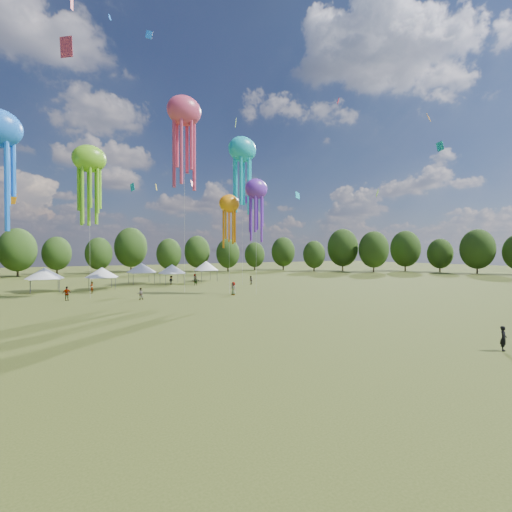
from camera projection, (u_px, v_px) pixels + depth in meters
ground at (422, 361)px, 20.89m from camera, size 300.00×300.00×0.00m
observer_main at (503, 339)px, 23.04m from camera, size 0.69×0.59×1.61m
spectator_near at (140, 294)px, 46.84m from camera, size 0.78×0.61×1.57m
spectators_far at (184, 283)px, 61.41m from camera, size 32.29×24.44×1.91m
festival_tents at (138, 269)px, 65.91m from camera, size 34.62×12.20×4.30m
show_kites at (170, 160)px, 53.85m from camera, size 41.93×16.11×30.55m
small_kites at (184, 103)px, 57.67m from camera, size 75.76×58.39×43.55m
treeline at (127, 250)px, 72.06m from camera, size 201.57×95.24×13.43m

